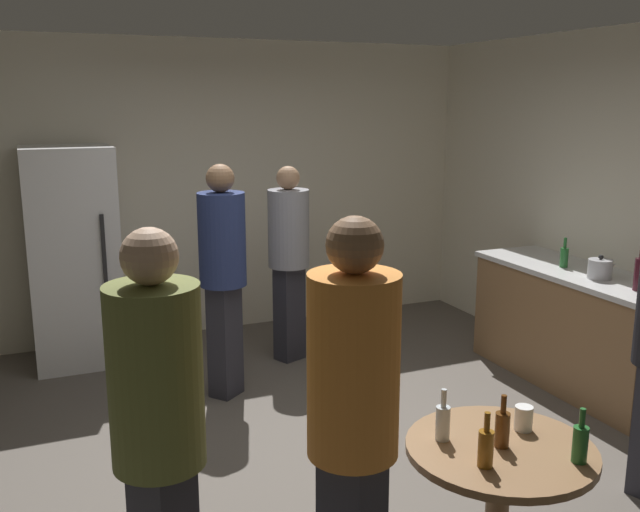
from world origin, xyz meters
TOP-DOWN VIEW (x-y plane):
  - ground_plane at (0.00, 0.00)m, footprint 5.20×5.20m
  - wall_back at (0.00, 2.63)m, footprint 5.32×0.06m
  - refrigerator at (-1.21, 2.20)m, footprint 0.70×0.68m
  - kitchen_counter at (2.28, 0.21)m, footprint 0.64×1.78m
  - kettle at (2.23, -0.04)m, footprint 0.24×0.17m
  - wine_bottle_on_counter at (2.23, -0.40)m, footprint 0.08×0.08m
  - beer_bottle_on_counter at (2.24, 0.34)m, footprint 0.06×0.06m
  - foreground_table at (0.21, -1.59)m, footprint 0.80×0.80m
  - beer_bottle_amber at (0.05, -1.70)m, footprint 0.06×0.06m
  - beer_bottle_brown at (0.21, -1.59)m, footprint 0.06×0.06m
  - beer_bottle_green at (0.42, -1.82)m, footprint 0.06×0.06m
  - beer_bottle_clear at (0.02, -1.44)m, footprint 0.06×0.06m
  - plastic_cup_white at (0.40, -1.50)m, footprint 0.08×0.08m
  - person_in_gray_shirt at (0.44, 1.56)m, footprint 0.44×0.44m
  - person_in_orange_shirt at (-0.50, -1.63)m, footprint 0.45×0.45m
  - person_in_olive_shirt at (-1.17, -1.39)m, footprint 0.45×0.45m
  - person_in_navy_shirt at (-0.26, 1.03)m, footprint 0.48×0.48m

SIDE VIEW (x-z plane):
  - ground_plane at x=0.00m, z-range -0.10..0.00m
  - kitchen_counter at x=2.28m, z-range 0.00..0.90m
  - foreground_table at x=0.21m, z-range 0.26..1.00m
  - plastic_cup_white at x=0.40m, z-range 0.73..0.85m
  - beer_bottle_amber at x=0.05m, z-range 0.70..0.93m
  - beer_bottle_brown at x=0.21m, z-range 0.70..0.93m
  - beer_bottle_green at x=0.42m, z-range 0.70..0.93m
  - beer_bottle_clear at x=0.02m, z-range 0.70..0.93m
  - refrigerator at x=-1.21m, z-range 0.00..1.80m
  - person_in_gray_shirt at x=0.44m, z-range 0.14..1.78m
  - kettle at x=2.23m, z-range 0.88..1.06m
  - beer_bottle_on_counter at x=2.24m, z-range 0.87..1.10m
  - person_in_navy_shirt at x=-0.26m, z-range 0.15..1.87m
  - person_in_olive_shirt at x=-1.17m, z-range 0.15..1.88m
  - wine_bottle_on_counter at x=2.23m, z-range 0.86..1.17m
  - person_in_orange_shirt at x=-0.50m, z-range 0.15..1.92m
  - wall_back at x=0.00m, z-range 0.00..2.70m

